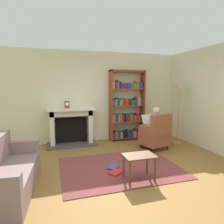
{
  "coord_description": "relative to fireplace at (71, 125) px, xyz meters",
  "views": [
    {
      "loc": [
        -1.3,
        -3.42,
        1.7
      ],
      "look_at": [
        0.1,
        1.2,
        1.05
      ],
      "focal_mm": 31.87,
      "sensor_mm": 36.0,
      "label": 1
    }
  ],
  "objects": [
    {
      "name": "side_table",
      "position": [
        0.95,
        -2.6,
        -0.18
      ],
      "size": [
        0.56,
        0.39,
        0.47
      ],
      "color": "brown",
      "rests_on": "ground"
    },
    {
      "name": "seated_reader",
      "position": [
        2.07,
        -1.03,
        0.05
      ],
      "size": [
        0.46,
        0.59,
        1.14
      ],
      "rotation": [
        0.0,
        0.0,
        3.42
      ],
      "color": "silver",
      "rests_on": "ground"
    },
    {
      "name": "sofa_floral",
      "position": [
        -1.25,
        -2.42,
        -0.25
      ],
      "size": [
        0.84,
        1.75,
        0.85
      ],
      "rotation": [
        0.0,
        0.0,
        1.5
      ],
      "color": "gray",
      "rests_on": "ground"
    },
    {
      "name": "side_wall_right",
      "position": [
        3.45,
        -1.05,
        0.78
      ],
      "size": [
        0.1,
        5.2,
        2.7
      ],
      "primitive_type": "cube",
      "color": "beige",
      "rests_on": "ground"
    },
    {
      "name": "back_wall",
      "position": [
        0.8,
        0.25,
        0.78
      ],
      "size": [
        5.6,
        0.1,
        2.7
      ],
      "primitive_type": "cube",
      "color": "beige",
      "rests_on": "ground"
    },
    {
      "name": "ground",
      "position": [
        0.8,
        -2.3,
        -0.57
      ],
      "size": [
        14.0,
        14.0,
        0.0
      ],
      "primitive_type": "plane",
      "color": "olive"
    },
    {
      "name": "area_rug",
      "position": [
        0.8,
        -2.0,
        -0.56
      ],
      "size": [
        2.4,
        1.8,
        0.01
      ],
      "primitive_type": "cube",
      "color": "brown",
      "rests_on": "ground"
    },
    {
      "name": "fireplace",
      "position": [
        0.0,
        0.0,
        0.0
      ],
      "size": [
        1.37,
        0.64,
        1.07
      ],
      "color": "#4C4742",
      "rests_on": "ground"
    },
    {
      "name": "floor_lamp",
      "position": [
        2.99,
        -0.82,
        0.9
      ],
      "size": [
        0.32,
        0.32,
        1.73
      ],
      "color": "#B7933F",
      "rests_on": "ground"
    },
    {
      "name": "bookshelf",
      "position": [
        1.73,
        0.04,
        0.45
      ],
      "size": [
        1.1,
        0.32,
        2.16
      ],
      "color": "brown",
      "rests_on": "ground"
    },
    {
      "name": "scattered_books",
      "position": [
        0.64,
        -2.13,
        -0.54
      ],
      "size": [
        0.34,
        0.58,
        0.04
      ],
      "color": "#334CA5",
      "rests_on": "area_rug"
    },
    {
      "name": "armchair_reading",
      "position": [
        2.1,
        -1.14,
        -0.14
      ],
      "size": [
        0.79,
        0.77,
        0.97
      ],
      "rotation": [
        0.0,
        0.0,
        3.42
      ],
      "color": "#331E14",
      "rests_on": "ground"
    },
    {
      "name": "mantel_clock",
      "position": [
        -0.11,
        -0.1,
        0.6
      ],
      "size": [
        0.14,
        0.14,
        0.2
      ],
      "color": "brown",
      "rests_on": "fireplace"
    }
  ]
}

